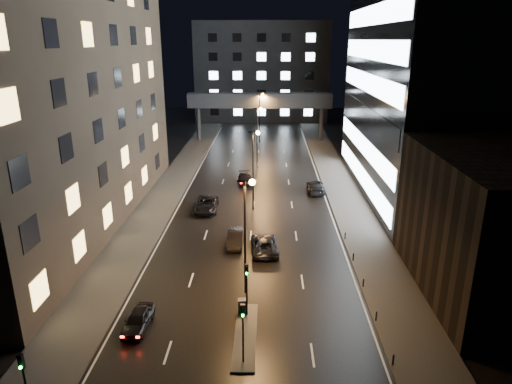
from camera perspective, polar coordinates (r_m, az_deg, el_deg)
ground at (r=69.32m, az=-0.03°, el=1.28°), size 160.00×160.00×0.00m
sidewalk_left at (r=66.09m, az=-11.05°, el=0.12°), size 5.00×110.00×0.15m
sidewalk_right at (r=65.39m, az=10.87°, el=-0.07°), size 5.00×110.00×0.15m
building_left at (r=55.77m, az=-25.40°, el=16.27°), size 15.00×48.00×40.00m
building_right_low at (r=42.18m, az=27.01°, el=-3.78°), size 10.00×18.00×12.00m
building_right_glass at (r=66.38m, az=23.29°, el=18.80°), size 20.00×36.00×45.00m
building_far at (r=124.45m, az=0.73°, el=14.82°), size 34.00×14.00×25.00m
skybridge at (r=96.97m, az=0.47°, el=11.29°), size 30.00×3.00×10.00m
median_island at (r=34.87m, az=-1.32°, el=-17.45°), size 1.60×8.00×0.15m
traffic_signal_near at (r=35.33m, az=-1.15°, el=-11.10°), size 0.28×0.34×4.40m
traffic_signal_far at (r=30.67m, az=-1.65°, el=-16.18°), size 0.28×0.34×4.40m
traffic_signal_corner at (r=29.91m, az=-27.02°, el=-19.89°), size 0.28×0.34×4.40m
bollard_row at (r=39.27m, az=13.99°, el=-12.88°), size 0.12×25.12×0.90m
streetlight_near at (r=36.99m, az=-1.15°, el=-3.81°), size 1.45×0.50×10.15m
streetlight_mid_a at (r=56.00m, az=-0.20°, el=3.99°), size 1.45×0.50×10.15m
streetlight_mid_b at (r=75.52m, az=0.26°, el=7.80°), size 1.45×0.50×10.15m
streetlight_far at (r=95.24m, az=0.54°, el=10.04°), size 1.45×0.50×10.15m
car_away_a at (r=36.39m, az=-14.53°, el=-15.21°), size 1.89×4.20×1.40m
car_away_b at (r=48.10m, az=-2.57°, el=-5.77°), size 1.71×4.72×1.55m
car_away_c at (r=57.88m, az=-6.21°, el=-1.52°), size 2.94×6.00×1.64m
car_away_d at (r=68.19m, az=-1.31°, el=1.61°), size 2.66×5.18×1.44m
car_toward_a at (r=46.66m, az=1.07°, el=-6.53°), size 3.04×5.86×1.58m
car_toward_b at (r=64.98m, az=7.44°, el=0.68°), size 2.32×5.58×1.61m
utility_cabinet at (r=36.81m, az=-1.69°, el=-14.05°), size 0.77×0.62×1.18m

